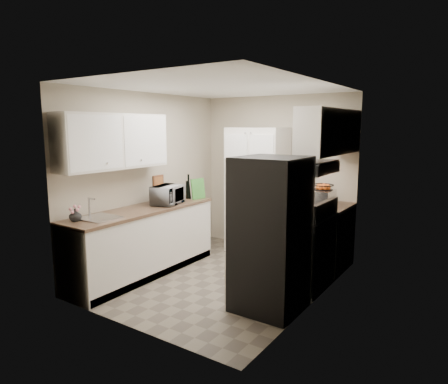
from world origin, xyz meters
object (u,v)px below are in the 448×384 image
object	(u,v)px
refrigerator	(271,234)
toaster_oven	(322,198)
microwave	(168,195)
wine_bottle	(189,187)
electric_range	(302,249)
pantry_cabinet	(257,191)

from	to	relation	value
refrigerator	toaster_oven	distance (m)	1.54
microwave	wine_bottle	xyz separation A→B (m)	(-0.04, 0.52, 0.04)
electric_range	refrigerator	xyz separation A→B (m)	(-0.03, -0.80, 0.37)
pantry_cabinet	refrigerator	bearing A→B (deg)	-56.54
pantry_cabinet	toaster_oven	bearing A→B (deg)	-9.49
refrigerator	microwave	size ratio (longest dim) A/B	3.51
toaster_oven	wine_bottle	bearing A→B (deg)	-163.26
microwave	refrigerator	bearing A→B (deg)	-116.35
wine_bottle	toaster_oven	distance (m)	1.99
microwave	toaster_oven	xyz separation A→B (m)	(1.85, 1.13, -0.02)
pantry_cabinet	refrigerator	world-z (taller)	pantry_cabinet
microwave	wine_bottle	distance (m)	0.52
wine_bottle	microwave	bearing A→B (deg)	-85.29
pantry_cabinet	wine_bottle	size ratio (longest dim) A/B	5.84
electric_range	microwave	xyz separation A→B (m)	(-1.88, -0.40, 0.58)
microwave	wine_bottle	bearing A→B (deg)	-9.35
pantry_cabinet	toaster_oven	size ratio (longest dim) A/B	5.23
wine_bottle	toaster_oven	xyz separation A→B (m)	(1.90, 0.61, -0.06)
microwave	wine_bottle	size ratio (longest dim) A/B	1.41
electric_range	wine_bottle	xyz separation A→B (m)	(-1.93, 0.12, 0.61)
wine_bottle	toaster_oven	size ratio (longest dim) A/B	0.90
electric_range	toaster_oven	distance (m)	0.92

